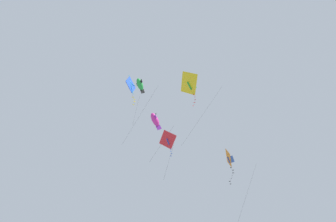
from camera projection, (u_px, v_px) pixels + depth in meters
The scene contains 6 objects.
kite_delta_near_right at pixel (168, 140), 40.23m from camera, with size 2.46×1.63×4.97m.
kite_delta_highest at pixel (190, 83), 42.18m from camera, with size 5.24×4.39×8.86m.
kite_delta_far_centre at pixel (229, 158), 37.42m from camera, with size 3.16×3.32×8.21m.
kite_diamond_low_drifter at pixel (131, 85), 34.49m from camera, with size 0.93×1.75×5.06m.
kite_fish_mid_left at pixel (155, 120), 44.08m from camera, with size 3.04×2.33×6.25m.
kite_fish_upper_right at pixel (140, 84), 45.99m from camera, with size 3.54×3.01×8.83m.
Camera 1 is at (18.75, -31.14, 14.97)m, focal length 40.95 mm.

